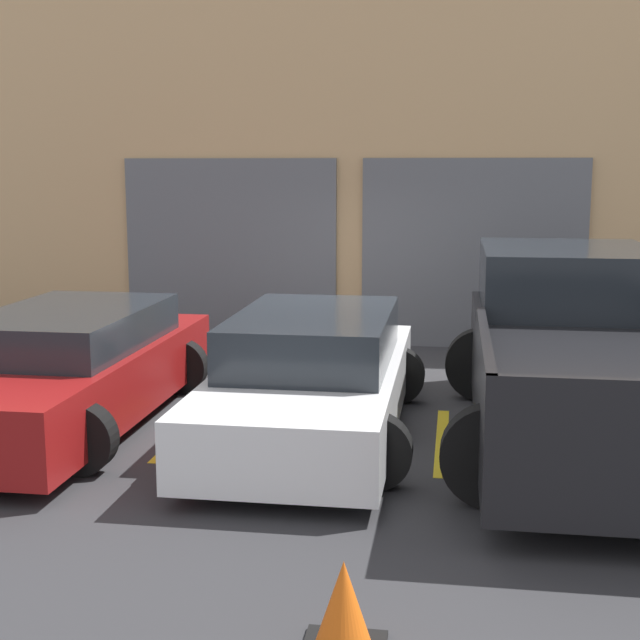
{
  "coord_description": "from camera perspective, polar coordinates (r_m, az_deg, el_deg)",
  "views": [
    {
      "loc": [
        1.39,
        -10.4,
        2.69
      ],
      "look_at": [
        0.0,
        -1.29,
        1.1
      ],
      "focal_mm": 50.0,
      "sensor_mm": 36.0,
      "label": 1
    }
  ],
  "objects": [
    {
      "name": "pickup_truck",
      "position": [
        9.2,
        16.13,
        -2.12
      ],
      "size": [
        2.61,
        5.44,
        1.81
      ],
      "color": "black",
      "rests_on": "ground"
    },
    {
      "name": "sedan_side",
      "position": [
        9.74,
        -15.82,
        -3.06
      ],
      "size": [
        2.18,
        4.69,
        1.22
      ],
      "color": "maroon",
      "rests_on": "ground"
    },
    {
      "name": "traffic_cone",
      "position": [
        5.2,
        1.51,
        -18.13
      ],
      "size": [
        0.47,
        0.47,
        0.55
      ],
      "color": "black",
      "rests_on": "ground"
    },
    {
      "name": "parking_stripe_centre",
      "position": [
        9.01,
        7.81,
        -7.63
      ],
      "size": [
        0.12,
        2.2,
        0.01
      ],
      "primitive_type": "cube",
      "color": "gold",
      "rests_on": "ground"
    },
    {
      "name": "sedan_white",
      "position": [
        8.99,
        -0.45,
        -3.72
      ],
      "size": [
        2.16,
        4.52,
        1.25
      ],
      "color": "white",
      "rests_on": "ground"
    },
    {
      "name": "parking_stripe_left",
      "position": [
        9.41,
        -8.41,
        -6.9
      ],
      "size": [
        0.12,
        2.2,
        0.01
      ],
      "primitive_type": "cube",
      "color": "gold",
      "rests_on": "ground"
    },
    {
      "name": "shophouse_building",
      "position": [
        13.76,
        2.9,
        9.4
      ],
      "size": [
        16.93,
        0.68,
        5.26
      ],
      "color": "tan",
      "rests_on": "ground"
    },
    {
      "name": "ground_plane",
      "position": [
        10.83,
        1.03,
        -4.59
      ],
      "size": [
        28.0,
        28.0,
        0.0
      ],
      "primitive_type": "plane",
      "color": "#2D2D30"
    }
  ]
}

